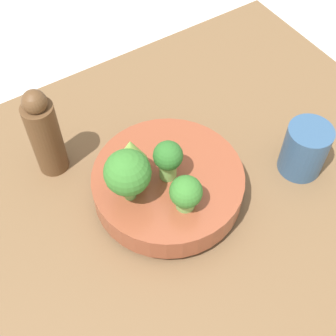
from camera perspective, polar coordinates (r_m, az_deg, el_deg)
The scene contains 9 objects.
ground_plane at distance 0.82m, azimuth -0.86°, elevation -8.03°, with size 6.00×6.00×0.00m, color silver.
table at distance 0.80m, azimuth -0.88°, elevation -7.24°, with size 1.06×0.80×0.05m.
bowl at distance 0.77m, azimuth -0.00°, elevation -2.00°, with size 0.25×0.25×0.06m.
broccoli_floret_center at distance 0.72m, azimuth -0.00°, elevation 1.18°, with size 0.05×0.05×0.08m.
broccoli_floret_left at distance 0.68m, azimuth -4.96°, elevation -0.63°, with size 0.07×0.07×0.10m.
broccoli_floret_front at distance 0.69m, azimuth 2.20°, elevation -3.07°, with size 0.05×0.05×0.06m.
romanesco_piece_far at distance 0.71m, azimuth -4.49°, elevation 1.58°, with size 0.05×0.05×0.09m.
cup at distance 0.83m, azimuth 16.33°, elevation 2.18°, with size 0.08×0.08×0.10m.
pepper_mill at distance 0.80m, azimuth -14.80°, elevation 4.04°, with size 0.05×0.05×0.18m.
Camera 1 is at (-0.20, -0.34, 0.72)m, focal length 50.00 mm.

